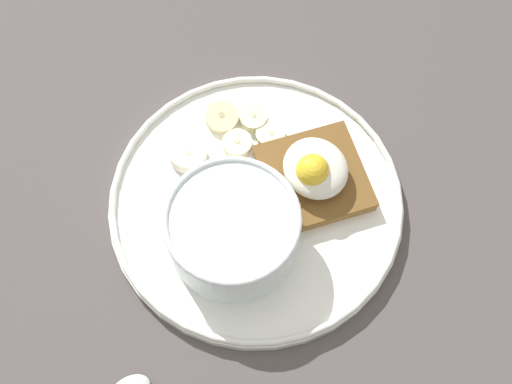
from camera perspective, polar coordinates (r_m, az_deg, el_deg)
name	(u,v)px	position (r cm, az deg, el deg)	size (l,w,h in cm)	color
ground_plane	(256,210)	(66.10, 0.00, -1.45)	(120.00, 120.00, 2.00)	#4E4848
plate	(256,202)	(64.46, 0.00, -0.82)	(26.65, 26.65, 1.60)	white
oatmeal_bowl	(233,230)	(60.37, -1.88, -3.06)	(11.55, 11.55, 5.38)	white
toast_slice	(314,178)	(64.61, 4.66, 1.16)	(10.63, 10.63, 1.41)	brown
poached_egg	(315,169)	(62.67, 4.71, 1.83)	(6.67, 8.10, 3.68)	white
banana_slice_front	(237,144)	(66.29, -1.51, 3.86)	(3.79, 3.80, 1.13)	#F5E6B7
banana_slice_left	(222,117)	(67.74, -2.77, 6.00)	(3.54, 3.45, 1.40)	beige
banana_slice_back	(254,118)	(67.59, -0.17, 5.93)	(3.61, 3.64, 1.28)	#EEEDBA
banana_slice_right	(188,155)	(65.90, -5.44, 2.93)	(4.79, 4.75, 1.51)	#F6E3C5
banana_slice_inner	(271,135)	(66.65, 1.23, 4.56)	(3.72, 3.65, 1.44)	beige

